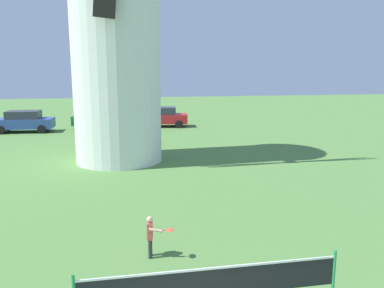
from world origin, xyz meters
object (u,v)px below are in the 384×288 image
Objects in this scene: parked_car_red at (161,117)px; parked_car_green at (99,118)px; parked_car_blue at (24,121)px; player_far at (151,234)px; windmill at (114,6)px; tennis_net at (212,283)px.

parked_car_green is at bearing 178.81° from parked_car_red.
parked_car_blue is 0.96× the size of parked_car_red.
parked_car_green reaches higher than player_far.
player_far is 22.27m from parked_car_green.
windmill is at bearing -82.51° from parked_car_green.
windmill is 3.21× the size of tennis_net.
parked_car_blue is (-6.77, 10.55, -6.64)m from windmill.
player_far is 22.22m from parked_car_red.
windmill is 13.40m from parked_car_green.
parked_car_green is at bearing 97.49° from windmill.
parked_car_blue is 5.34m from parked_car_green.
windmill is at bearing 93.74° from player_far.
parked_car_blue is 1.03× the size of parked_car_green.
windmill reaches higher than parked_car_blue.
tennis_net is at bearing -83.10° from windmill.
tennis_net is 25.18m from parked_car_blue.
player_far is 0.26× the size of parked_car_green.
parked_car_green is (-1.52, 11.54, -6.64)m from windmill.
player_far is 22.45m from parked_car_blue.
parked_car_green is at bearing 97.18° from tennis_net.
windmill reaches higher than parked_car_red.
parked_car_green is at bearing 95.70° from player_far.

